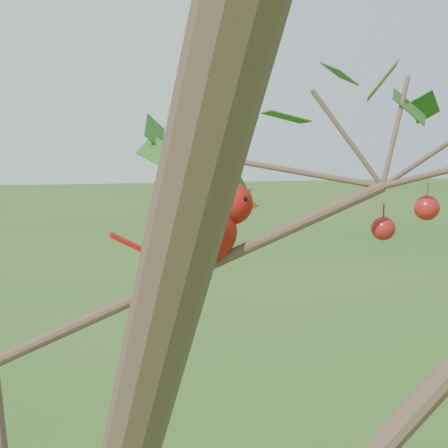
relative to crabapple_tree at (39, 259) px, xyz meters
name	(u,v)px	position (x,y,z in m)	size (l,w,h in m)	color
crabapple_tree	(39,259)	(0.00, 0.00, 0.00)	(2.35, 2.05, 2.95)	#433024
cardinal	(196,227)	(0.23, 0.10, 0.02)	(0.23, 0.12, 0.16)	#9E170D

